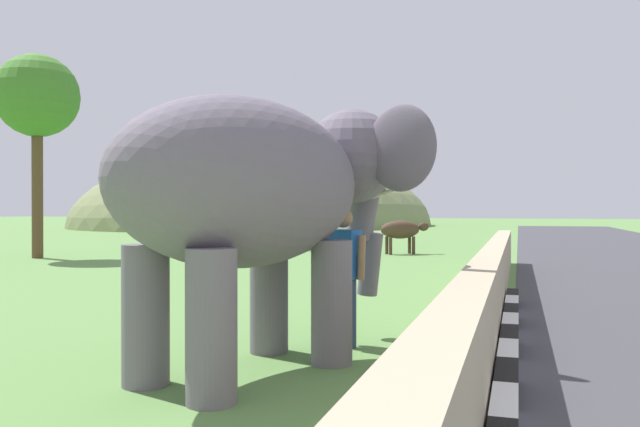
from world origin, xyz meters
TOP-DOWN VIEW (x-y plane):
  - barrier_parapet at (2.00, 4.35)m, footprint 28.00×0.36m
  - elephant at (2.21, 6.43)m, footprint 4.06×3.08m
  - person_handler at (3.36, 5.95)m, footprint 0.36×0.64m
  - bus_teal at (24.49, 14.96)m, footprint 9.82×4.53m
  - cow_near at (18.79, 8.02)m, footprint 1.40×1.80m
  - cow_mid at (20.34, 10.51)m, footprint 1.58×1.68m
  - tree_distant at (13.30, 19.35)m, footprint 2.76×2.76m
  - hill_east at (55.00, 28.78)m, footprint 42.02×33.62m

SIDE VIEW (x-z plane):
  - hill_east at x=55.00m, z-range -7.36..7.36m
  - barrier_parapet at x=2.00m, z-range 0.00..1.00m
  - cow_near at x=18.79m, z-range 0.26..1.48m
  - cow_mid at x=20.34m, z-range 0.26..1.48m
  - person_handler at x=3.36m, z-range 0.10..1.75m
  - elephant at x=2.21m, z-range 0.43..3.31m
  - bus_teal at x=24.49m, z-range 0.33..3.83m
  - tree_distant at x=13.30m, z-range 1.95..8.78m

